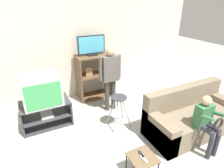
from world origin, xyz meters
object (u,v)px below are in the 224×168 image
(television_main, at_px, (41,90))
(snack_table, at_px, (142,159))
(tv_stand, at_px, (46,113))
(person_standing_adult, at_px, (110,74))
(media_shelf, at_px, (94,76))
(remote_control_white, at_px, (144,159))
(folding_stool, at_px, (119,103))
(couch, at_px, (191,117))
(person_seated_child, at_px, (207,120))
(remote_control_black, at_px, (141,154))
(television_flat, at_px, (91,46))

(television_main, distance_m, snack_table, 2.31)
(tv_stand, xyz_separation_m, person_standing_adult, (1.48, -0.07, 0.66))
(tv_stand, xyz_separation_m, television_main, (-0.02, -0.01, 0.56))
(tv_stand, distance_m, media_shelf, 1.58)
(media_shelf, distance_m, remote_control_white, 2.76)
(folding_stool, bearing_deg, media_shelf, 88.90)
(television_main, bearing_deg, snack_table, -61.00)
(couch, distance_m, person_standing_adult, 1.92)
(person_standing_adult, bearing_deg, folding_stool, -101.36)
(television_main, bearing_deg, person_seated_child, -40.09)
(media_shelf, xyz_separation_m, remote_control_black, (-0.29, -2.65, -0.23))
(tv_stand, bearing_deg, remote_control_white, -62.21)
(remote_control_black, relative_size, remote_control_white, 1.00)
(remote_control_white, bearing_deg, couch, 15.96)
(television_main, relative_size, couch, 0.38)
(couch, xyz_separation_m, person_standing_adult, (-1.10, 1.45, 0.62))
(remote_control_white, relative_size, person_seated_child, 0.14)
(remote_control_white, bearing_deg, television_flat, 81.59)
(remote_control_white, bearing_deg, person_seated_child, -1.33)
(person_standing_adult, bearing_deg, person_seated_child, -65.73)
(television_flat, bearing_deg, media_shelf, -39.96)
(person_standing_adult, bearing_deg, remote_control_black, -101.96)
(tv_stand, height_order, person_standing_adult, person_standing_adult)
(media_shelf, height_order, remote_control_white, media_shelf)
(television_flat, relative_size, remote_control_black, 4.88)
(couch, bearing_deg, television_main, 149.76)
(remote_control_black, distance_m, remote_control_white, 0.09)
(media_shelf, bearing_deg, person_seated_child, -70.17)
(television_main, distance_m, remote_control_black, 2.26)
(snack_table, height_order, remote_control_white, remote_control_white)
(television_flat, height_order, person_seated_child, television_flat)
(television_flat, xyz_separation_m, snack_table, (-0.27, -2.71, -1.10))
(tv_stand, height_order, media_shelf, media_shelf)
(remote_control_black, xyz_separation_m, person_seated_child, (1.26, -0.06, 0.26))
(tv_stand, distance_m, person_seated_child, 3.10)
(snack_table, bearing_deg, couch, 17.06)
(folding_stool, xyz_separation_m, person_standing_adult, (0.14, 0.67, 0.38))
(television_main, xyz_separation_m, person_standing_adult, (1.49, -0.06, 0.10))
(remote_control_black, bearing_deg, person_seated_child, 3.36)
(folding_stool, relative_size, remote_control_black, 4.84)
(couch, bearing_deg, folding_stool, 147.90)
(media_shelf, bearing_deg, person_standing_adult, -82.15)
(media_shelf, xyz_separation_m, snack_table, (-0.29, -2.69, -0.29))
(remote_control_black, distance_m, person_seated_child, 1.29)
(remote_control_black, height_order, person_seated_child, person_seated_child)
(media_shelf, distance_m, couch, 2.55)
(media_shelf, bearing_deg, television_flat, 140.04)
(media_shelf, distance_m, folding_stool, 1.46)
(folding_stool, xyz_separation_m, remote_control_black, (-0.26, -1.19, -0.18))
(person_standing_adult, relative_size, person_seated_child, 1.47)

